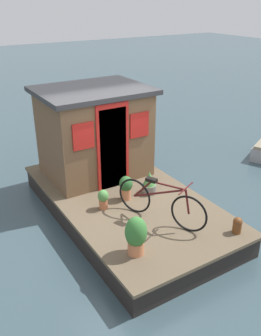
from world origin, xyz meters
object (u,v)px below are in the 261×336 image
Objects in this scene: potted_plant_fern at (103,199)px; potted_plant_sage at (126,187)px; potted_plant_ivy at (136,235)px; mooring_bollard at (237,225)px; houseboat_cabin at (94,132)px; bicycle at (161,202)px; potted_plant_mint at (149,183)px.

potted_plant_fern is 0.79× the size of potted_plant_sage.
potted_plant_ivy is (-1.53, 0.74, 0.06)m from potted_plant_sage.
potted_plant_ivy is 1.82m from mooring_bollard.
potted_plant_sage is (0.08, -0.55, 0.06)m from potted_plant_fern.
houseboat_cabin reaches higher than bicycle.
potted_plant_sage is at bearing -81.58° from potted_plant_fern.
houseboat_cabin reaches higher than potted_plant_ivy.
potted_plant_mint is at bearing -87.58° from potted_plant_fern.
bicycle reaches higher than potted_plant_mint.
potted_plant_ivy reaches higher than mooring_bollard.
bicycle is 1.02m from potted_plant_ivy.
potted_plant_mint is 1.99m from mooring_bollard.
bicycle is 1.13m from potted_plant_fern.
mooring_bollard is (-0.44, -1.75, -0.19)m from potted_plant_ivy.
potted_plant_fern is 1.46m from potted_plant_ivy.
mooring_bollard is (-1.96, -1.01, -0.12)m from potted_plant_sage.
houseboat_cabin is at bearing 15.94° from mooring_bollard.
potted_plant_fern is 0.60× the size of potted_plant_ivy.
mooring_bollard is (-0.98, -0.90, -0.22)m from bicycle.
potted_plant_ivy reaches higher than potted_plant_sage.
potted_plant_fern is at bearing 158.08° from houseboat_cabin.
bicycle is 5.49× the size of mooring_bollard.
houseboat_cabin is at bearing 18.28° from potted_plant_mint.
houseboat_cabin reaches higher than potted_plant_mint.
potted_plant_sage is (0.98, 0.12, -0.10)m from bicycle.
potted_plant_ivy is (-0.54, 0.86, -0.03)m from bicycle.
potted_plant_ivy is (-1.49, 1.27, 0.11)m from potted_plant_mint.
bicycle is at bearing -178.43° from houseboat_cabin.
potted_plant_ivy is at bearing 139.61° from potted_plant_mint.
potted_plant_sage reaches higher than potted_plant_mint.
potted_plant_ivy reaches higher than potted_plant_fern.
potted_plant_sage is 1.68× the size of mooring_bollard.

